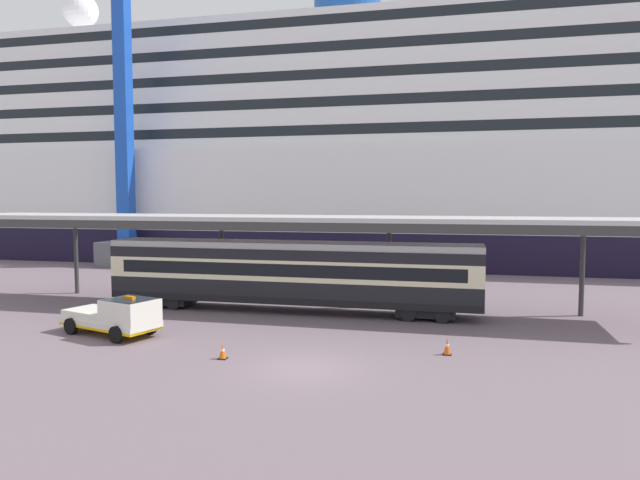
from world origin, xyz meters
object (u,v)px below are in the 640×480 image
Objects in this scene: traffic_cone_mid at (223,351)px; dockside_crane at (127,44)px; traffic_cone_near at (447,346)px; cruise_ship at (373,156)px; train_carriage at (290,273)px; service_truck at (117,315)px.

dockside_crane is at bearing 127.39° from traffic_cone_mid.
dockside_crane is at bearing 140.48° from traffic_cone_near.
cruise_ship is 2.02× the size of dockside_crane.
cruise_ship is 210.69× the size of traffic_cone_mid.
dockside_crane reaches higher than train_carriage.
traffic_cone_near is at bearing -38.66° from train_carriage.
train_carriage reaches higher than traffic_cone_near.
service_truck is at bearing 158.67° from traffic_cone_mid.
train_carriage is at bearing 141.34° from traffic_cone_near.
traffic_cone_near is (9.13, -7.30, -1.95)m from train_carriage.
service_truck is 15.67m from traffic_cone_near.
traffic_cone_near is 9.51m from traffic_cone_mid.
dockside_crane is (-21.35, 27.93, 20.84)m from traffic_cone_mid.
service_truck is at bearing -179.03° from traffic_cone_near.
service_truck is 7.65× the size of traffic_cone_near.
cruise_ship is 185.40× the size of traffic_cone_near.
service_truck is at bearing -130.75° from train_carriage.
train_carriage is 33.55m from dockside_crane.
traffic_cone_near is 44.59m from dockside_crane.
service_truck reaches higher than traffic_cone_near.
dockside_crane is (-21.30, 17.80, 18.84)m from train_carriage.
traffic_cone_mid is 0.01× the size of dockside_crane.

